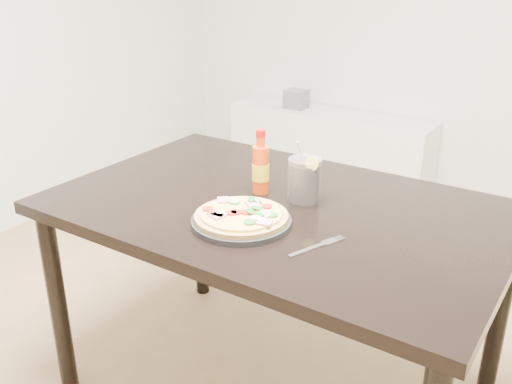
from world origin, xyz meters
The scene contains 8 objects.
dining_table centered at (-0.01, 0.10, 0.67)m, with size 1.40×0.90×0.75m.
plate centered at (-0.02, -0.08, 0.76)m, with size 0.29×0.29×0.02m, color black.
pizza centered at (-0.02, -0.08, 0.78)m, with size 0.27×0.27×0.03m.
hot_sauce_bottle centered at (-0.10, 0.15, 0.83)m, with size 0.07×0.07×0.21m.
cola_cup centered at (0.05, 0.17, 0.82)m, with size 0.11×0.11×0.20m.
fork centered at (0.24, -0.08, 0.75)m, with size 0.08×0.18×0.00m.
media_console centered at (-0.80, 2.07, 0.25)m, with size 1.40×0.34×0.50m, color white.
cd_stack centered at (-1.05, 2.05, 0.56)m, with size 0.14×0.12×0.13m.
Camera 1 is at (0.84, -1.29, 1.47)m, focal length 40.00 mm.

